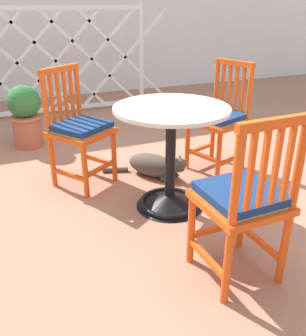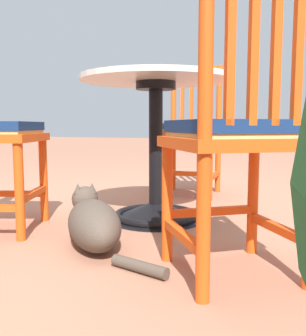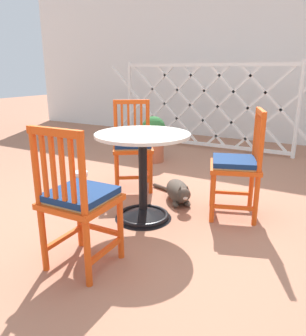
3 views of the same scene
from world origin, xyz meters
name	(u,v)px [view 2 (image 2 of 3)]	position (x,y,z in m)	size (l,w,h in m)	color
ground_plane	(156,217)	(0.00, 0.00, 0.00)	(24.00, 24.00, 0.00)	#A36B51
cafe_table	(156,165)	(-0.02, 0.05, 0.28)	(0.76, 0.76, 0.73)	black
orange_chair_facing_out	(237,138)	(-0.51, 0.66, 0.45)	(0.56, 0.56, 0.91)	#E04C14
orange_chair_at_corner	(191,131)	(0.00, -0.74, 0.45)	(0.41, 0.41, 0.91)	#E04C14
tabby_cat	(93,222)	(0.08, 0.54, 0.10)	(0.59, 0.50, 0.23)	#4C4238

